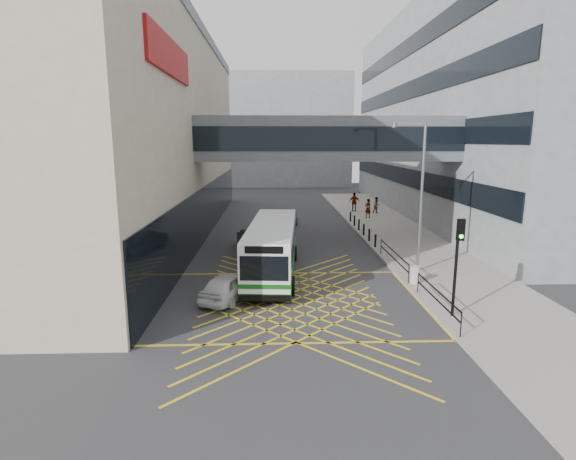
{
  "coord_description": "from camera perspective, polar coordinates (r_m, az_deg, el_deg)",
  "views": [
    {
      "loc": [
        -0.85,
        -19.95,
        7.36
      ],
      "look_at": [
        0.0,
        4.0,
        2.6
      ],
      "focal_mm": 28.0,
      "sensor_mm": 36.0,
      "label": 1
    }
  ],
  "objects": [
    {
      "name": "pedestrian_c",
      "position": [
        47.21,
        8.42,
        3.53
      ],
      "size": [
        1.16,
        0.59,
        1.94
      ],
      "primitive_type": "imported",
      "rotation": [
        0.0,
        0.0,
        3.11
      ],
      "color": "gray",
      "rests_on": "pavement"
    },
    {
      "name": "bollards",
      "position": [
        36.3,
        9.29,
        0.37
      ],
      "size": [
        0.14,
        10.14,
        0.9
      ],
      "color": "black",
      "rests_on": "pavement"
    },
    {
      "name": "traffic_light",
      "position": [
        19.5,
        20.76,
        -2.82
      ],
      "size": [
        0.29,
        0.48,
        4.17
      ],
      "rotation": [
        0.0,
        0.0,
        -0.02
      ],
      "color": "black",
      "rests_on": "pavement"
    },
    {
      "name": "kerb_railings",
      "position": [
        23.73,
        15.27,
        -5.02
      ],
      "size": [
        0.05,
        12.54,
        1.0
      ],
      "color": "black",
      "rests_on": "pavement"
    },
    {
      "name": "box_junction",
      "position": [
        21.28,
        0.39,
        -8.99
      ],
      "size": [
        12.0,
        9.0,
        0.01
      ],
      "color": "gold",
      "rests_on": "ground"
    },
    {
      "name": "building_far",
      "position": [
        79.97,
        -2.92,
        12.4
      ],
      "size": [
        28.0,
        16.0,
        18.0
      ],
      "primitive_type": "cube",
      "color": "gray",
      "rests_on": "ground"
    },
    {
      "name": "litter_bin",
      "position": [
        24.13,
        15.82,
        -5.46
      ],
      "size": [
        0.51,
        0.51,
        0.89
      ],
      "primitive_type": "cylinder",
      "color": "#ADA89E",
      "rests_on": "pavement"
    },
    {
      "name": "car_white",
      "position": [
        21.5,
        -7.56,
        -7.03
      ],
      "size": [
        3.09,
        4.47,
        1.32
      ],
      "primitive_type": "imported",
      "rotation": [
        0.0,
        0.0,
        2.77
      ],
      "color": "silver",
      "rests_on": "ground"
    },
    {
      "name": "bus",
      "position": [
        25.06,
        -1.99,
        -2.14
      ],
      "size": [
        3.16,
        10.57,
        2.92
      ],
      "rotation": [
        0.0,
        0.0,
        -0.07
      ],
      "color": "silver",
      "rests_on": "ground"
    },
    {
      "name": "street_lamp",
      "position": [
        25.6,
        16.23,
        5.08
      ],
      "size": [
        1.86,
        0.51,
        8.17
      ],
      "rotation": [
        0.0,
        0.0,
        -0.16
      ],
      "color": "slate",
      "rests_on": "pavement"
    },
    {
      "name": "pedestrian_a",
      "position": [
        43.39,
        10.11,
        2.73
      ],
      "size": [
        0.87,
        0.77,
        1.82
      ],
      "primitive_type": "imported",
      "rotation": [
        0.0,
        0.0,
        3.57
      ],
      "color": "gray",
      "rests_on": "pavement"
    },
    {
      "name": "skybridge",
      "position": [
        32.18,
        4.94,
        11.44
      ],
      "size": [
        20.0,
        4.1,
        3.0
      ],
      "color": "#51565B",
      "rests_on": "ground"
    },
    {
      "name": "building_right",
      "position": [
        50.55,
        28.17,
        12.94
      ],
      "size": [
        24.09,
        44.0,
        20.0
      ],
      "color": "gray",
      "rests_on": "ground"
    },
    {
      "name": "car_dark",
      "position": [
        30.67,
        -4.35,
        -1.2
      ],
      "size": [
        3.07,
        5.25,
        1.54
      ],
      "primitive_type": "imported",
      "rotation": [
        0.0,
        0.0,
        3.39
      ],
      "color": "black",
      "rests_on": "ground"
    },
    {
      "name": "building_whsmith",
      "position": [
        39.83,
        -28.06,
        10.86
      ],
      "size": [
        24.17,
        42.0,
        16.0
      ],
      "color": "#BAAB90",
      "rests_on": "ground"
    },
    {
      "name": "pavement",
      "position": [
        37.03,
        13.44,
        -0.41
      ],
      "size": [
        6.0,
        54.0,
        0.16
      ],
      "primitive_type": "cube",
      "color": "gray",
      "rests_on": "ground"
    },
    {
      "name": "car_silver",
      "position": [
        41.11,
        -0.1,
        1.84
      ],
      "size": [
        1.92,
        4.21,
        1.29
      ],
      "primitive_type": "imported",
      "rotation": [
        0.0,
        0.0,
        3.18
      ],
      "color": "gray",
      "rests_on": "ground"
    },
    {
      "name": "pedestrian_b",
      "position": [
        46.36,
        11.2,
        3.1
      ],
      "size": [
        0.88,
        0.66,
        1.61
      ],
      "primitive_type": "imported",
      "rotation": [
        0.0,
        0.0,
        0.28
      ],
      "color": "gray",
      "rests_on": "pavement"
    },
    {
      "name": "ground",
      "position": [
        21.28,
        0.39,
        -9.0
      ],
      "size": [
        120.0,
        120.0,
        0.0
      ],
      "primitive_type": "plane",
      "color": "#333335"
    }
  ]
}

